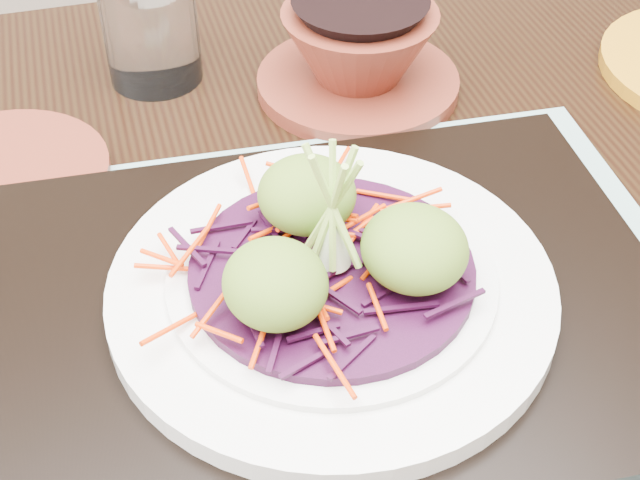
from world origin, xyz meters
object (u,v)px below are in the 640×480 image
object	(u,v)px
dining_table	(314,402)
water_glass	(149,17)
terracotta_bowl_set	(359,56)
serving_tray	(331,307)
white_plate	(332,286)
terracotta_side_plate	(1,177)

from	to	relation	value
dining_table	water_glass	size ratio (longest dim) A/B	12.33
terracotta_bowl_set	dining_table	bearing A→B (deg)	-118.38
serving_tray	water_glass	size ratio (longest dim) A/B	3.68
dining_table	white_plate	world-z (taller)	white_plate
water_glass	terracotta_side_plate	bearing A→B (deg)	-143.03
white_plate	terracotta_side_plate	size ratio (longest dim) A/B	1.69
terracotta_side_plate	water_glass	world-z (taller)	water_glass
dining_table	terracotta_side_plate	size ratio (longest dim) A/B	8.70
white_plate	water_glass	xyz separation A→B (m)	(-0.04, 0.31, 0.02)
dining_table	water_glass	world-z (taller)	water_glass
serving_tray	terracotta_bowl_set	bearing A→B (deg)	72.17
terracotta_side_plate	water_glass	xyz separation A→B (m)	(0.14, 0.10, 0.05)
serving_tray	terracotta_bowl_set	size ratio (longest dim) A/B	2.12
serving_tray	terracotta_bowl_set	xyz separation A→B (m)	(0.11, 0.24, 0.02)
serving_tray	terracotta_side_plate	world-z (taller)	serving_tray
serving_tray	terracotta_side_plate	bearing A→B (deg)	137.62
terracotta_side_plate	terracotta_bowl_set	distance (m)	0.29
serving_tray	white_plate	world-z (taller)	white_plate
serving_tray	white_plate	bearing A→B (deg)	7.45
water_glass	terracotta_bowl_set	world-z (taller)	water_glass
dining_table	terracotta_bowl_set	xyz separation A→B (m)	(0.11, 0.21, 0.14)
white_plate	water_glass	bearing A→B (deg)	97.35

